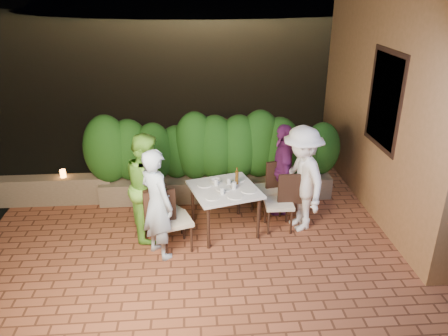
{
  "coord_description": "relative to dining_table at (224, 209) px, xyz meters",
  "views": [
    {
      "loc": [
        -0.23,
        -4.95,
        3.74
      ],
      "look_at": [
        0.25,
        1.22,
        1.05
      ],
      "focal_mm": 35.0,
      "sensor_mm": 36.0,
      "label": 1
    }
  ],
  "objects": [
    {
      "name": "ground",
      "position": [
        -0.25,
        -1.12,
        -0.4
      ],
      "size": [
        400.0,
        400.0,
        0.0
      ],
      "primitive_type": "plane",
      "color": "black",
      "rests_on": "ground"
    },
    {
      "name": "terrace_floor",
      "position": [
        -0.25,
        -0.62,
        -0.45
      ],
      "size": [
        7.0,
        6.0,
        0.15
      ],
      "primitive_type": "cube",
      "color": "brown",
      "rests_on": "ground"
    },
    {
      "name": "building_wall",
      "position": [
        3.35,
        0.88,
        2.12
      ],
      "size": [
        1.6,
        5.0,
        5.0
      ],
      "primitive_type": "cube",
      "color": "#A16E3F",
      "rests_on": "ground"
    },
    {
      "name": "window_pane",
      "position": [
        2.57,
        0.38,
        1.62
      ],
      "size": [
        0.08,
        1.0,
        1.4
      ],
      "primitive_type": "cube",
      "color": "black",
      "rests_on": "building_wall"
    },
    {
      "name": "window_frame",
      "position": [
        2.56,
        0.38,
        1.62
      ],
      "size": [
        0.06,
        1.15,
        1.55
      ],
      "primitive_type": "cube",
      "color": "black",
      "rests_on": "building_wall"
    },
    {
      "name": "planter",
      "position": [
        -0.05,
        1.18,
        -0.17
      ],
      "size": [
        4.2,
        0.55,
        0.4
      ],
      "primitive_type": "cube",
      "color": "brown",
      "rests_on": "ground"
    },
    {
      "name": "hedge",
      "position": [
        -0.05,
        1.18,
        0.57
      ],
      "size": [
        4.0,
        0.7,
        1.1
      ],
      "primitive_type": null,
      "color": "#194312",
      "rests_on": "planter"
    },
    {
      "name": "parapet",
      "position": [
        -3.05,
        1.18,
        -0.12
      ],
      "size": [
        2.2,
        0.3,
        0.5
      ],
      "primitive_type": "cube",
      "color": "brown",
      "rests_on": "ground"
    },
    {
      "name": "hill",
      "position": [
        1.75,
        58.88,
        -4.38
      ],
      "size": [
        52.0,
        40.0,
        22.0
      ],
      "primitive_type": "ellipsoid",
      "color": "black",
      "rests_on": "ground"
    },
    {
      "name": "dining_table",
      "position": [
        0.0,
        0.0,
        0.0
      ],
      "size": [
        1.21,
        1.21,
        0.75
      ],
      "primitive_type": null,
      "rotation": [
        0.0,
        0.0,
        0.28
      ],
      "color": "white",
      "rests_on": "ground"
    },
    {
      "name": "plate_nw",
      "position": [
        -0.21,
        -0.31,
        0.38
      ],
      "size": [
        0.21,
        0.21,
        0.01
      ],
      "primitive_type": "cylinder",
      "color": "white",
      "rests_on": "dining_table"
    },
    {
      "name": "plate_sw",
      "position": [
        -0.3,
        0.14,
        0.38
      ],
      "size": [
        0.23,
        0.23,
        0.01
      ],
      "primitive_type": "cylinder",
      "color": "white",
      "rests_on": "dining_table"
    },
    {
      "name": "plate_ne",
      "position": [
        0.36,
        -0.11,
        0.38
      ],
      "size": [
        0.24,
        0.24,
        0.01
      ],
      "primitive_type": "cylinder",
      "color": "white",
      "rests_on": "dining_table"
    },
    {
      "name": "plate_se",
      "position": [
        0.24,
        0.29,
        0.38
      ],
      "size": [
        0.21,
        0.21,
        0.01
      ],
      "primitive_type": "cylinder",
      "color": "white",
      "rests_on": "dining_table"
    },
    {
      "name": "plate_centre",
      "position": [
        -0.02,
        -0.02,
        0.38
      ],
      "size": [
        0.23,
        0.23,
        0.01
      ],
      "primitive_type": "cylinder",
      "color": "white",
      "rests_on": "dining_table"
    },
    {
      "name": "plate_front",
      "position": [
        0.14,
        -0.29,
        0.38
      ],
      "size": [
        0.24,
        0.24,
        0.01
      ],
      "primitive_type": "cylinder",
      "color": "white",
      "rests_on": "dining_table"
    },
    {
      "name": "glass_nw",
      "position": [
        -0.05,
        -0.2,
        0.43
      ],
      "size": [
        0.06,
        0.06,
        0.11
      ],
      "primitive_type": "cylinder",
      "color": "silver",
      "rests_on": "dining_table"
    },
    {
      "name": "glass_sw",
      "position": [
        -0.12,
        0.11,
        0.43
      ],
      "size": [
        0.06,
        0.06,
        0.11
      ],
      "primitive_type": "cylinder",
      "color": "silver",
      "rests_on": "dining_table"
    },
    {
      "name": "glass_ne",
      "position": [
        0.15,
        -0.04,
        0.43
      ],
      "size": [
        0.07,
        0.07,
        0.11
      ],
      "primitive_type": "cylinder",
      "color": "silver",
      "rests_on": "dining_table"
    },
    {
      "name": "glass_se",
      "position": [
        0.08,
        0.15,
        0.42
      ],
      "size": [
        0.06,
        0.06,
        0.1
      ],
      "primitive_type": "cylinder",
      "color": "silver",
      "rests_on": "dining_table"
    },
    {
      "name": "beer_bottle",
      "position": [
        0.21,
        0.14,
        0.51
      ],
      "size": [
        0.05,
        0.05,
        0.28
      ],
      "primitive_type": null,
      "color": "#55350E",
      "rests_on": "dining_table"
    },
    {
      "name": "bowl",
      "position": [
        -0.12,
        0.24,
        0.39
      ],
      "size": [
        0.21,
        0.21,
        0.04
      ],
      "primitive_type": "imported",
      "rotation": [
        0.0,
        0.0,
        0.46
      ],
      "color": "white",
      "rests_on": "dining_table"
    },
    {
      "name": "chair_left_front",
      "position": [
        -0.77,
        -0.46,
        0.12
      ],
      "size": [
        0.58,
        0.58,
        0.99
      ],
      "primitive_type": null,
      "rotation": [
        0.0,
        0.0,
        0.31
      ],
      "color": "black",
      "rests_on": "ground"
    },
    {
      "name": "chair_left_back",
      "position": [
        -0.92,
        -0.03,
        0.06
      ],
      "size": [
        0.57,
        0.57,
        0.87
      ],
      "primitive_type": null,
      "rotation": [
        0.0,
        0.0,
        0.63
      ],
      "color": "black",
      "rests_on": "ground"
    },
    {
      "name": "chair_right_front",
      "position": [
        0.86,
        -0.01,
        0.1
      ],
      "size": [
        0.45,
        0.45,
        0.96
      ],
      "primitive_type": null,
      "rotation": [
        0.0,
        0.0,
        3.12
      ],
      "color": "black",
      "rests_on": "ground"
    },
    {
      "name": "chair_right_back",
      "position": [
        0.76,
        0.49,
        0.1
      ],
      "size": [
        0.53,
        0.53,
        0.96
      ],
      "primitive_type": null,
      "rotation": [
        0.0,
        0.0,
        3.38
      ],
      "color": "black",
      "rests_on": "ground"
    },
    {
      "name": "diner_blue",
      "position": [
        -1.0,
        -0.59,
        0.45
      ],
      "size": [
        0.69,
        0.72,
        1.66
      ],
      "primitive_type": "imported",
      "rotation": [
        0.0,
        0.0,
        2.26
      ],
      "color": "#AAC3DA",
      "rests_on": "ground"
    },
    {
      "name": "diner_green",
      "position": [
        -1.17,
        -0.01,
        0.46
      ],
      "size": [
        0.71,
        0.88,
        1.68
      ],
      "primitive_type": "imported",
      "rotation": [
        0.0,
        0.0,
        1.67
      ],
      "color": "#71C03C",
      "rests_on": "ground"
    },
    {
      "name": "diner_white",
      "position": [
        1.21,
        0.01,
        0.49
      ],
      "size": [
        0.9,
        1.24,
        1.72
      ],
      "primitive_type": "imported",
      "rotation": [
        0.0,
        0.0,
        -1.31
      ],
      "color": "white",
      "rests_on": "ground"
    },
    {
      "name": "diner_purple",
      "position": [
        1.03,
        0.57,
        0.42
      ],
      "size": [
        0.47,
        0.96,
        1.58
      ],
      "primitive_type": "imported",
      "rotation": [
        0.0,
        0.0,
        -1.66
      ],
      "color": "#682262",
      "rests_on": "ground"
    },
    {
      "name": "parapet_lamp",
      "position": [
        -2.78,
        1.18,
        0.2
      ],
      "size": [
        0.1,
        0.1,
        0.14
      ],
      "primitive_type": "cylinder",
      "color": "orange",
      "rests_on": "parapet"
    }
  ]
}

